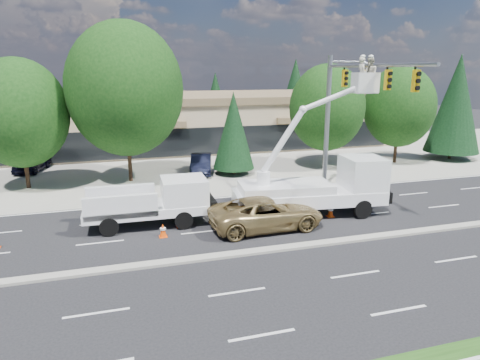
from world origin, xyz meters
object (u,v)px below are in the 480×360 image
object	(u,v)px
signal_mast	(345,103)
minivan	(266,213)
bucket_truck	(324,181)
utility_pickup	(156,206)

from	to	relation	value
signal_mast	minivan	xyz separation A→B (m)	(-6.70, -4.24, -5.23)
signal_mast	bucket_truck	distance (m)	5.77
signal_mast	bucket_truck	world-z (taller)	signal_mast
signal_mast	utility_pickup	world-z (taller)	signal_mast
utility_pickup	bucket_truck	distance (m)	9.49
signal_mast	minivan	size ratio (longest dim) A/B	1.70
signal_mast	utility_pickup	bearing A→B (deg)	-170.57
bucket_truck	minivan	size ratio (longest dim) A/B	1.49
signal_mast	utility_pickup	xyz separation A→B (m)	(-12.17, -2.02, -5.05)
signal_mast	minivan	distance (m)	9.50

